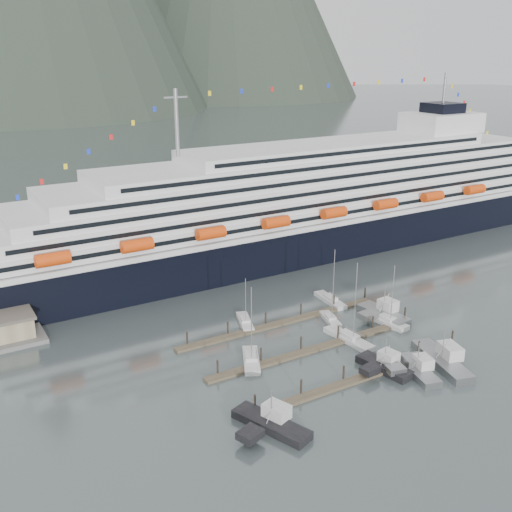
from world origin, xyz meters
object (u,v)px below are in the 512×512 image
at_px(sailboat_f, 330,320).
at_px(trawler_d, 416,369).
at_px(sailboat_a, 251,361).
at_px(trawler_e, 383,314).
at_px(trawler_c, 441,360).
at_px(sailboat_d, 349,339).
at_px(trawler_a, 271,423).
at_px(trawler_b, 384,366).
at_px(sailboat_g, 330,300).
at_px(sailboat_e, 245,322).
at_px(sailboat_h, 387,322).
at_px(cruise_ship, 310,208).

xyz_separation_m(sailboat_f, trawler_d, (-0.19, -25.36, 0.49)).
xyz_separation_m(sailboat_a, trawler_e, (34.41, 2.44, 0.54)).
bearing_deg(trawler_c, sailboat_f, 28.69).
xyz_separation_m(sailboat_d, trawler_a, (-28.83, -16.74, 0.47)).
height_order(sailboat_f, trawler_b, sailboat_f).
distance_m(sailboat_d, sailboat_f, 9.55).
height_order(sailboat_a, trawler_a, sailboat_a).
bearing_deg(trawler_b, sailboat_d, -18.13).
height_order(sailboat_g, trawler_b, sailboat_g).
xyz_separation_m(sailboat_e, trawler_b, (12.03, -29.65, 0.51)).
distance_m(trawler_c, trawler_e, 21.33).
height_order(sailboat_h, trawler_d, sailboat_h).
height_order(sailboat_d, trawler_d, sailboat_d).
height_order(cruise_ship, sailboat_e, cruise_ship).
xyz_separation_m(sailboat_d, sailboat_f, (2.47, 9.23, -0.07)).
distance_m(sailboat_a, sailboat_f, 24.59).
bearing_deg(sailboat_e, trawler_b, -138.80).
bearing_deg(sailboat_f, trawler_e, -96.35).
bearing_deg(sailboat_e, sailboat_g, -70.89).
distance_m(trawler_a, trawler_e, 47.29).
bearing_deg(sailboat_f, cruise_ship, -14.14).
relative_size(trawler_c, trawler_e, 1.26).
xyz_separation_m(trawler_d, trawler_e, (10.99, 20.92, 0.13)).
relative_size(sailboat_d, trawler_c, 1.09).
height_order(cruise_ship, sailboat_g, cruise_ship).
bearing_deg(sailboat_a, trawler_d, -101.51).
xyz_separation_m(sailboat_e, sailboat_g, (22.56, -0.00, 0.02)).
bearing_deg(sailboat_e, sailboat_d, -122.29).
distance_m(cruise_ship, trawler_e, 50.85).
bearing_deg(trawler_a, sailboat_g, -67.68).
relative_size(sailboat_g, trawler_e, 1.06).
relative_size(sailboat_e, trawler_a, 0.81).
bearing_deg(sailboat_h, trawler_b, 128.47).
bearing_deg(cruise_ship, sailboat_f, -120.13).
xyz_separation_m(sailboat_a, trawler_b, (19.28, -14.60, 0.44)).
height_order(sailboat_e, trawler_a, sailboat_e).
height_order(sailboat_d, trawler_b, sailboat_d).
relative_size(trawler_a, trawler_c, 0.86).
xyz_separation_m(cruise_ship, sailboat_f, (-25.02, -43.11, -11.66)).
bearing_deg(trawler_c, trawler_e, 2.37).
distance_m(sailboat_d, sailboat_g, 19.43).
xyz_separation_m(sailboat_e, sailboat_h, (25.82, -15.25, 0.05)).
bearing_deg(sailboat_h, trawler_e, -34.53).
bearing_deg(trawler_b, trawler_c, -119.39).
bearing_deg(trawler_d, cruise_ship, -6.04).
xyz_separation_m(cruise_ship, trawler_b, (-29.34, -64.60, -11.14)).
height_order(sailboat_g, trawler_a, sailboat_g).
height_order(sailboat_a, sailboat_e, sailboat_a).
relative_size(cruise_ship, sailboat_e, 19.06).
relative_size(sailboat_e, sailboat_g, 0.82).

